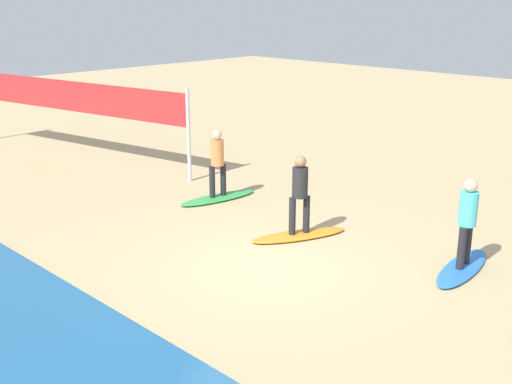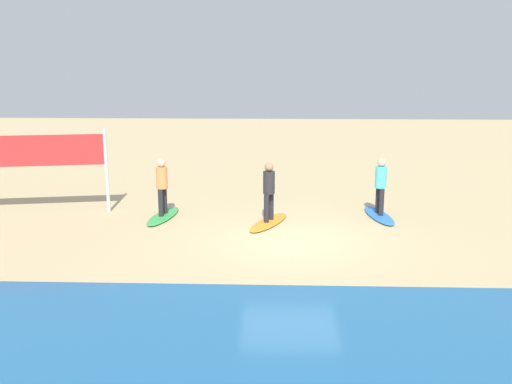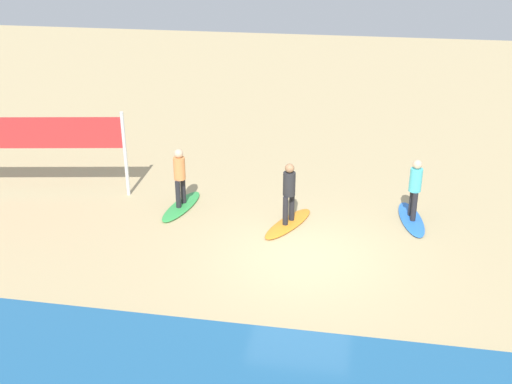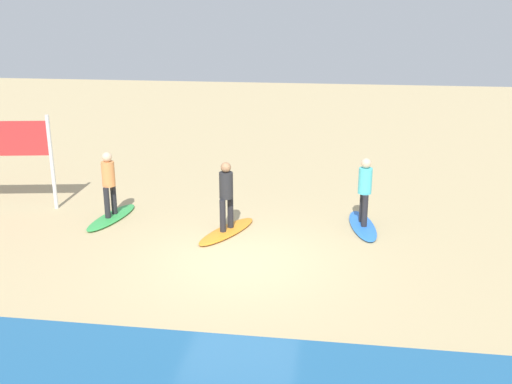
{
  "view_description": "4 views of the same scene",
  "coord_description": "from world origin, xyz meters",
  "px_view_note": "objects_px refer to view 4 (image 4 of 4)",
  "views": [
    {
      "loc": [
        -7.32,
        7.83,
        4.78
      ],
      "look_at": [
        1.62,
        -1.32,
        0.79
      ],
      "focal_mm": 44.37,
      "sensor_mm": 36.0,
      "label": 1
    },
    {
      "loc": [
        0.39,
        13.59,
        4.47
      ],
      "look_at": [
        0.94,
        -1.85,
        0.83
      ],
      "focal_mm": 39.65,
      "sensor_mm": 36.0,
      "label": 2
    },
    {
      "loc": [
        -1.12,
        12.95,
        7.45
      ],
      "look_at": [
        1.28,
        -0.67,
        1.27
      ],
      "focal_mm": 43.62,
      "sensor_mm": 36.0,
      "label": 3
    },
    {
      "loc": [
        -1.94,
        11.21,
        5.13
      ],
      "look_at": [
        -0.11,
        -1.66,
        1.0
      ],
      "focal_mm": 41.21,
      "sensor_mm": 36.0,
      "label": 4
    }
  ],
  "objects_px": {
    "surfboard_orange": "(227,231)",
    "surfboard_green": "(112,217)",
    "surfer_blue": "(365,187)",
    "surfer_green": "(109,180)",
    "surfboard_blue": "(363,226)",
    "surfer_orange": "(226,191)"
  },
  "relations": [
    {
      "from": "surfer_blue",
      "to": "surfboard_green",
      "type": "height_order",
      "value": "surfer_blue"
    },
    {
      "from": "surfboard_blue",
      "to": "surfer_green",
      "type": "height_order",
      "value": "surfer_green"
    },
    {
      "from": "surfer_orange",
      "to": "surfboard_green",
      "type": "relative_size",
      "value": 0.78
    },
    {
      "from": "surfboard_green",
      "to": "surfboard_blue",
      "type": "bearing_deg",
      "value": 102.05
    },
    {
      "from": "surfer_orange",
      "to": "surfer_green",
      "type": "bearing_deg",
      "value": -9.91
    },
    {
      "from": "surfer_blue",
      "to": "surfer_orange",
      "type": "relative_size",
      "value": 1.0
    },
    {
      "from": "surfboard_orange",
      "to": "surfboard_green",
      "type": "distance_m",
      "value": 3.11
    },
    {
      "from": "surfboard_green",
      "to": "surfboard_orange",
      "type": "bearing_deg",
      "value": 89.46
    },
    {
      "from": "surfboard_green",
      "to": "surfer_green",
      "type": "bearing_deg",
      "value": 99.37
    },
    {
      "from": "surfboard_orange",
      "to": "surfboard_green",
      "type": "xyz_separation_m",
      "value": [
        3.06,
        -0.54,
        0.0
      ]
    },
    {
      "from": "surfer_blue",
      "to": "surfer_orange",
      "type": "xyz_separation_m",
      "value": [
        3.2,
        0.83,
        0.0
      ]
    },
    {
      "from": "surfer_green",
      "to": "surfboard_blue",
      "type": "bearing_deg",
      "value": -177.32
    },
    {
      "from": "surfboard_blue",
      "to": "surfer_blue",
      "type": "relative_size",
      "value": 1.28
    },
    {
      "from": "surfer_orange",
      "to": "surfboard_green",
      "type": "xyz_separation_m",
      "value": [
        3.06,
        -0.54,
        -0.99
      ]
    },
    {
      "from": "surfer_blue",
      "to": "surfboard_green",
      "type": "bearing_deg",
      "value": 2.68
    },
    {
      "from": "surfer_blue",
      "to": "surfer_green",
      "type": "distance_m",
      "value": 6.27
    },
    {
      "from": "surfboard_blue",
      "to": "surfer_green",
      "type": "relative_size",
      "value": 1.28
    },
    {
      "from": "surfboard_blue",
      "to": "surfer_green",
      "type": "distance_m",
      "value": 6.34
    },
    {
      "from": "surfer_green",
      "to": "surfer_orange",
      "type": "bearing_deg",
      "value": 170.09
    },
    {
      "from": "surfer_blue",
      "to": "surfboard_orange",
      "type": "relative_size",
      "value": 0.78
    },
    {
      "from": "surfboard_orange",
      "to": "surfer_green",
      "type": "bearing_deg",
      "value": -76.24
    },
    {
      "from": "surfer_orange",
      "to": "surfboard_green",
      "type": "bearing_deg",
      "value": -9.91
    }
  ]
}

